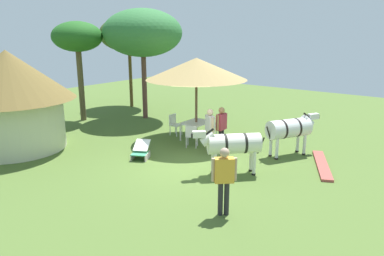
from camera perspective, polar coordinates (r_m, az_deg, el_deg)
name	(u,v)px	position (r m, az deg, el deg)	size (l,w,h in m)	color
ground_plane	(189,164)	(12.46, -0.44, -5.70)	(36.00, 36.00, 0.00)	#4D672C
thatched_hut	(10,94)	(15.19, -26.42, 4.70)	(4.69, 4.69, 3.73)	beige
shade_umbrella	(196,69)	(14.74, 0.69, 9.20)	(4.06, 4.06, 3.35)	brown
patio_dining_table	(196,124)	(15.13, 0.66, 0.63)	(1.25, 0.94, 0.74)	silver
patio_chair_near_lawn	(220,124)	(15.74, 4.33, 0.66)	(0.56, 0.57, 0.90)	silver
patio_chair_near_hut	(174,123)	(15.83, -2.76, 0.77)	(0.45, 0.43, 0.90)	white
patio_chair_west_end	(192,135)	(14.07, -0.07, -1.03)	(0.58, 0.59, 0.90)	silver
guest_beside_umbrella	(210,127)	(13.23, 2.81, 0.13)	(0.43, 0.52, 1.69)	black
guest_behind_table	(221,125)	(13.56, 4.60, 0.45)	(0.60, 0.23, 1.68)	black
standing_watcher	(224,175)	(8.87, 5.01, -7.33)	(0.47, 0.49, 1.73)	#242327
striped_lounge_chair	(141,152)	(13.10, -7.99, -3.65)	(0.97, 0.85, 0.59)	#3B986B
zebra_nearest_camera	(290,129)	(13.52, 15.01, -0.10)	(2.03, 1.37, 1.54)	silver
zebra_by_umbrella	(232,144)	(11.41, 6.27, -2.52)	(1.79, 1.78, 1.53)	silver
acacia_tree_right_background	(129,34)	(21.81, -9.82, 14.17)	(3.33, 3.33, 5.19)	brown
acacia_tree_far_lawn	(77,38)	(18.88, -17.42, 13.21)	(2.40, 2.40, 4.83)	brown
acacia_tree_behind_hut	(143,33)	(18.68, -7.69, 14.43)	(3.89, 3.89, 5.45)	brown
brick_patio_kerb	(322,165)	(13.07, 19.59, -5.42)	(2.80, 0.36, 0.08)	#A64A41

